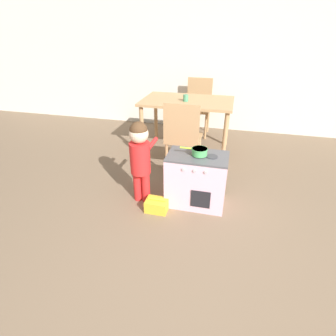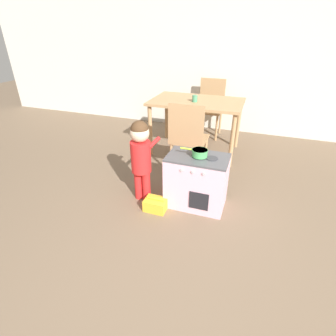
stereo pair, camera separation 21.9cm
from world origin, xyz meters
TOP-DOWN VIEW (x-y plane):
  - ground_plane at (0.00, 0.00)m, footprint 16.00×16.00m
  - wall_back at (0.00, 3.44)m, footprint 10.00×0.06m
  - play_kitchen at (-0.14, 1.01)m, footprint 0.60×0.39m
  - toy_pot at (-0.13, 1.01)m, footprint 0.27×0.16m
  - child_figure at (-0.70, 0.91)m, footprint 0.23×0.36m
  - toy_basket at (-0.50, 0.77)m, footprint 0.22×0.17m
  - dining_table at (-0.49, 2.34)m, footprint 1.27×0.81m
  - dining_chair_near at (-0.41, 1.62)m, footprint 0.42×0.42m
  - dining_chair_far at (-0.44, 3.10)m, footprint 0.42×0.42m
  - cup_on_table at (-0.50, 2.25)m, footprint 0.07×0.07m

SIDE VIEW (x-z plane):
  - ground_plane at x=0.00m, z-range 0.00..0.00m
  - toy_basket at x=-0.50m, z-range -0.01..0.13m
  - play_kitchen at x=-0.14m, z-range 0.00..0.56m
  - dining_chair_near at x=-0.41m, z-range 0.03..0.96m
  - dining_chair_far at x=-0.44m, z-range 0.03..0.96m
  - child_figure at x=-0.70m, z-range 0.12..1.01m
  - toy_pot at x=-0.13m, z-range 0.57..0.64m
  - dining_table at x=-0.49m, z-range 0.29..1.05m
  - cup_on_table at x=-0.50m, z-range 0.76..0.85m
  - wall_back at x=0.00m, z-range 0.00..2.60m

